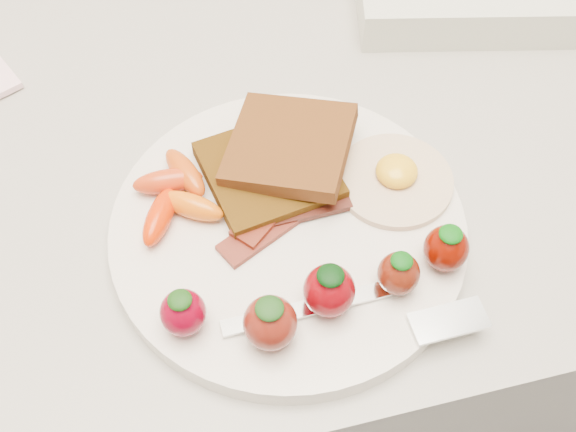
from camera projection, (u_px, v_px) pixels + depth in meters
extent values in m
cube|color=gray|center=(245.00, 331.00, 1.01)|extent=(2.00, 0.60, 0.90)
cylinder|color=silver|center=(288.00, 230.00, 0.55)|extent=(0.27, 0.27, 0.02)
cube|color=black|center=(269.00, 172.00, 0.56)|extent=(0.11, 0.11, 0.01)
cube|color=#451B0D|center=(289.00, 146.00, 0.56)|extent=(0.12, 0.12, 0.02)
cylinder|color=white|center=(394.00, 180.00, 0.56)|extent=(0.12, 0.12, 0.01)
ellipsoid|color=yellow|center=(397.00, 171.00, 0.56)|extent=(0.04, 0.04, 0.02)
cube|color=#46160F|center=(273.00, 224.00, 0.54)|extent=(0.09, 0.06, 0.00)
cube|color=black|center=(291.00, 210.00, 0.55)|extent=(0.09, 0.03, 0.00)
cube|color=#42120E|center=(278.00, 200.00, 0.55)|extent=(0.08, 0.08, 0.00)
ellipsoid|color=red|center=(168.00, 181.00, 0.55)|extent=(0.06, 0.02, 0.02)
ellipsoid|color=#E45F09|center=(191.00, 206.00, 0.54)|extent=(0.05, 0.04, 0.02)
ellipsoid|color=red|center=(159.00, 217.00, 0.53)|extent=(0.04, 0.06, 0.02)
ellipsoid|color=#C4440B|center=(185.00, 173.00, 0.56)|extent=(0.04, 0.06, 0.02)
ellipsoid|color=maroon|center=(183.00, 313.00, 0.48)|extent=(0.03, 0.03, 0.04)
ellipsoid|color=#13380C|center=(180.00, 300.00, 0.47)|extent=(0.02, 0.02, 0.01)
ellipsoid|color=maroon|center=(270.00, 323.00, 0.47)|extent=(0.04, 0.04, 0.04)
ellipsoid|color=#16390F|center=(269.00, 308.00, 0.46)|extent=(0.02, 0.02, 0.01)
ellipsoid|color=#6C0309|center=(329.00, 291.00, 0.49)|extent=(0.04, 0.04, 0.04)
ellipsoid|color=black|center=(331.00, 275.00, 0.47)|extent=(0.02, 0.02, 0.01)
ellipsoid|color=#591609|center=(399.00, 274.00, 0.50)|extent=(0.03, 0.03, 0.03)
ellipsoid|color=#0A480A|center=(402.00, 261.00, 0.49)|extent=(0.02, 0.02, 0.01)
ellipsoid|color=#5B0900|center=(446.00, 248.00, 0.51)|extent=(0.03, 0.03, 0.04)
ellipsoid|color=#095009|center=(451.00, 234.00, 0.49)|extent=(0.02, 0.02, 0.01)
cube|color=silver|center=(311.00, 307.00, 0.50)|extent=(0.13, 0.02, 0.00)
cube|color=white|center=(449.00, 321.00, 0.49)|extent=(0.05, 0.03, 0.00)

